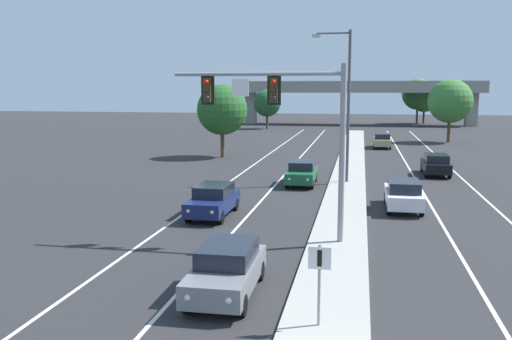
{
  "coord_description": "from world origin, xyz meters",
  "views": [
    {
      "loc": [
        0.81,
        -9.77,
        6.37
      ],
      "look_at": [
        -3.2,
        10.96,
        3.2
      ],
      "focal_mm": 38.2,
      "sensor_mm": 36.0,
      "label": 1
    }
  ],
  "objects_px": {
    "car_receding_tan": "(382,140)",
    "tree_far_right_a": "(424,99)",
    "car_receding_black": "(436,164)",
    "tree_far_right_b": "(418,94)",
    "tree_far_left_a": "(267,103)",
    "car_oncoming_grey": "(227,269)",
    "car_receding_white": "(403,194)",
    "tree_far_right_c": "(450,101)",
    "street_lamp_median": "(345,97)",
    "car_oncoming_navy": "(213,200)",
    "car_oncoming_green": "(302,172)",
    "tree_far_left_b": "(222,110)",
    "overhead_signal_mast": "(287,115)",
    "median_sign_post": "(319,273)"
  },
  "relations": [
    {
      "from": "car_receding_tan",
      "to": "tree_far_right_a",
      "type": "relative_size",
      "value": 0.67
    },
    {
      "from": "car_receding_black",
      "to": "tree_far_right_b",
      "type": "xyz_separation_m",
      "value": [
        4.43,
        61.6,
        4.53
      ]
    },
    {
      "from": "tree_far_left_a",
      "to": "tree_far_right_b",
      "type": "bearing_deg",
      "value": 35.58
    },
    {
      "from": "car_oncoming_grey",
      "to": "car_receding_white",
      "type": "bearing_deg",
      "value": 65.03
    },
    {
      "from": "car_receding_black",
      "to": "tree_far_right_c",
      "type": "relative_size",
      "value": 0.6
    },
    {
      "from": "street_lamp_median",
      "to": "car_oncoming_navy",
      "type": "bearing_deg",
      "value": -119.46
    },
    {
      "from": "car_oncoming_green",
      "to": "car_oncoming_navy",
      "type": "bearing_deg",
      "value": -109.04
    },
    {
      "from": "car_oncoming_navy",
      "to": "car_oncoming_green",
      "type": "distance_m",
      "value": 10.44
    },
    {
      "from": "street_lamp_median",
      "to": "tree_far_right_b",
      "type": "relative_size",
      "value": 1.22
    },
    {
      "from": "tree_far_left_b",
      "to": "overhead_signal_mast",
      "type": "bearing_deg",
      "value": -70.28
    },
    {
      "from": "tree_far_right_a",
      "to": "tree_far_right_c",
      "type": "bearing_deg",
      "value": -91.5
    },
    {
      "from": "car_receding_black",
      "to": "overhead_signal_mast",
      "type": "bearing_deg",
      "value": -113.25
    },
    {
      "from": "tree_far_right_b",
      "to": "median_sign_post",
      "type": "bearing_deg",
      "value": -96.94
    },
    {
      "from": "median_sign_post",
      "to": "car_receding_white",
      "type": "xyz_separation_m",
      "value": [
        3.27,
        15.54,
        -0.77
      ]
    },
    {
      "from": "overhead_signal_mast",
      "to": "car_oncoming_green",
      "type": "relative_size",
      "value": 1.6
    },
    {
      "from": "car_oncoming_navy",
      "to": "tree_far_left_a",
      "type": "height_order",
      "value": "tree_far_left_a"
    },
    {
      "from": "street_lamp_median",
      "to": "tree_far_left_a",
      "type": "relative_size",
      "value": 1.6
    },
    {
      "from": "car_receding_black",
      "to": "tree_far_left_a",
      "type": "distance_m",
      "value": 48.49
    },
    {
      "from": "tree_far_left_a",
      "to": "median_sign_post",
      "type": "bearing_deg",
      "value": -79.14
    },
    {
      "from": "tree_far_left_a",
      "to": "car_oncoming_green",
      "type": "bearing_deg",
      "value": -77.6
    },
    {
      "from": "car_receding_white",
      "to": "tree_far_left_a",
      "type": "xyz_separation_m",
      "value": [
        -17.05,
        56.32,
        3.26
      ]
    },
    {
      "from": "overhead_signal_mast",
      "to": "tree_far_left_a",
      "type": "relative_size",
      "value": 1.15
    },
    {
      "from": "car_oncoming_grey",
      "to": "car_oncoming_navy",
      "type": "relative_size",
      "value": 1.0
    },
    {
      "from": "median_sign_post",
      "to": "car_oncoming_navy",
      "type": "distance_m",
      "value": 13.71
    },
    {
      "from": "median_sign_post",
      "to": "car_oncoming_navy",
      "type": "xyz_separation_m",
      "value": [
        -6.24,
        12.19,
        -0.77
      ]
    },
    {
      "from": "street_lamp_median",
      "to": "car_receding_tan",
      "type": "distance_m",
      "value": 24.06
    },
    {
      "from": "overhead_signal_mast",
      "to": "tree_far_right_c",
      "type": "relative_size",
      "value": 0.96
    },
    {
      "from": "median_sign_post",
      "to": "street_lamp_median",
      "type": "height_order",
      "value": "street_lamp_median"
    },
    {
      "from": "car_oncoming_green",
      "to": "car_receding_black",
      "type": "relative_size",
      "value": 1.0
    },
    {
      "from": "car_receding_white",
      "to": "tree_far_left_b",
      "type": "xyz_separation_m",
      "value": [
        -14.96,
        19.73,
        3.59
      ]
    },
    {
      "from": "car_oncoming_navy",
      "to": "street_lamp_median",
      "type": "bearing_deg",
      "value": 60.54
    },
    {
      "from": "car_receding_white",
      "to": "car_oncoming_navy",
      "type": "bearing_deg",
      "value": -160.56
    },
    {
      "from": "car_oncoming_navy",
      "to": "tree_far_right_b",
      "type": "height_order",
      "value": "tree_far_right_b"
    },
    {
      "from": "street_lamp_median",
      "to": "tree_far_right_b",
      "type": "distance_m",
      "value": 67.4
    },
    {
      "from": "car_oncoming_grey",
      "to": "tree_far_left_b",
      "type": "height_order",
      "value": "tree_far_left_b"
    },
    {
      "from": "median_sign_post",
      "to": "tree_far_left_b",
      "type": "height_order",
      "value": "tree_far_left_b"
    },
    {
      "from": "tree_far_right_c",
      "to": "tree_far_right_b",
      "type": "bearing_deg",
      "value": 90.51
    },
    {
      "from": "tree_far_right_a",
      "to": "overhead_signal_mast",
      "type": "bearing_deg",
      "value": -99.78
    },
    {
      "from": "car_receding_white",
      "to": "car_receding_black",
      "type": "relative_size",
      "value": 1.0
    },
    {
      "from": "median_sign_post",
      "to": "tree_far_left_a",
      "type": "distance_m",
      "value": 73.22
    },
    {
      "from": "car_oncoming_grey",
      "to": "tree_far_right_c",
      "type": "xyz_separation_m",
      "value": [
        14.24,
        52.07,
        4.07
      ]
    },
    {
      "from": "tree_far_left_a",
      "to": "tree_far_right_a",
      "type": "distance_m",
      "value": 31.9
    },
    {
      "from": "car_oncoming_green",
      "to": "tree_far_right_b",
      "type": "relative_size",
      "value": 0.55
    },
    {
      "from": "tree_far_right_b",
      "to": "tree_far_right_a",
      "type": "height_order",
      "value": "tree_far_right_b"
    },
    {
      "from": "car_receding_tan",
      "to": "tree_far_left_a",
      "type": "distance_m",
      "value": 30.86
    },
    {
      "from": "car_oncoming_grey",
      "to": "tree_far_right_a",
      "type": "bearing_deg",
      "value": 80.25
    },
    {
      "from": "tree_far_right_a",
      "to": "car_oncoming_grey",
      "type": "bearing_deg",
      "value": -99.75
    },
    {
      "from": "overhead_signal_mast",
      "to": "car_receding_white",
      "type": "relative_size",
      "value": 1.61
    },
    {
      "from": "car_oncoming_grey",
      "to": "tree_far_left_b",
      "type": "distance_m",
      "value": 34.52
    },
    {
      "from": "median_sign_post",
      "to": "tree_far_right_b",
      "type": "xyz_separation_m",
      "value": [
        10.9,
        89.53,
        3.76
      ]
    }
  ]
}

